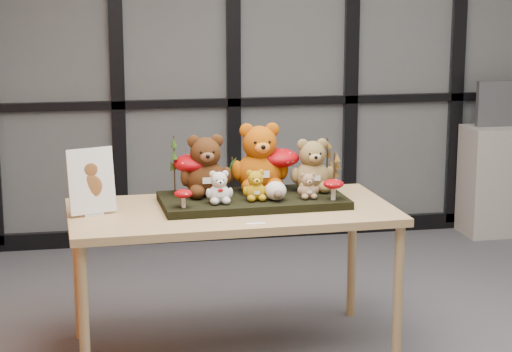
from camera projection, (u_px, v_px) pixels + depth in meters
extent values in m
plane|color=#ADAAA3|center=(292.00, 54.00, 6.90)|extent=(5.00, 0.00, 5.00)
cube|color=#2D383F|center=(293.00, 54.00, 6.87)|extent=(4.90, 0.02, 2.70)
cube|color=black|center=(292.00, 228.00, 7.15)|extent=(4.90, 0.06, 0.12)
cube|color=black|center=(293.00, 101.00, 6.94)|extent=(4.90, 0.06, 0.06)
cube|color=black|center=(117.00, 56.00, 6.63)|extent=(0.10, 0.06, 2.70)
cube|color=black|center=(233.00, 55.00, 6.79)|extent=(0.10, 0.06, 2.70)
cube|color=black|center=(351.00, 53.00, 6.95)|extent=(0.10, 0.06, 2.70)
cube|color=black|center=(458.00, 51.00, 7.11)|extent=(0.10, 0.06, 2.70)
cube|color=tan|center=(232.00, 212.00, 4.78)|extent=(1.70, 0.89, 0.04)
cylinder|color=tan|center=(84.00, 321.00, 4.34)|extent=(0.05, 0.05, 0.74)
cylinder|color=tan|center=(78.00, 273.00, 5.04)|extent=(0.05, 0.05, 0.74)
cylinder|color=tan|center=(398.00, 296.00, 4.68)|extent=(0.05, 0.05, 0.74)
cylinder|color=tan|center=(352.00, 255.00, 5.38)|extent=(0.05, 0.05, 0.74)
cube|color=black|center=(253.00, 200.00, 4.86)|extent=(0.97, 0.51, 0.04)
cube|color=silver|center=(93.00, 214.00, 4.64)|extent=(0.11, 0.09, 0.01)
cube|color=white|center=(91.00, 181.00, 4.61)|extent=(0.24, 0.12, 0.33)
ellipsoid|color=brown|center=(92.00, 186.00, 4.61)|extent=(0.11, 0.01, 0.12)
ellipsoid|color=brown|center=(91.00, 170.00, 4.59)|extent=(0.07, 0.01, 0.07)
cube|color=white|center=(256.00, 224.00, 4.47)|extent=(0.09, 0.03, 0.00)
cube|color=#ACA79A|center=(504.00, 180.00, 7.16)|extent=(0.63, 0.37, 0.84)
cube|color=#4E5155|center=(507.00, 103.00, 7.06)|extent=(0.49, 0.05, 0.35)
cube|color=black|center=(509.00, 104.00, 7.03)|extent=(0.43, 0.00, 0.29)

